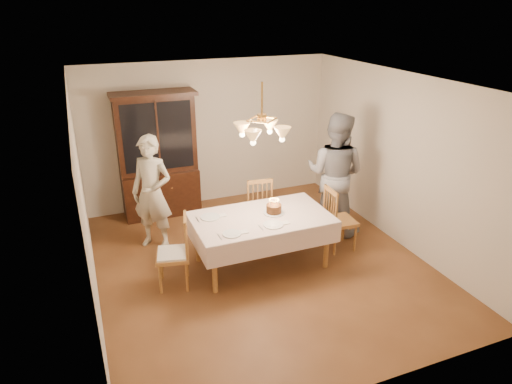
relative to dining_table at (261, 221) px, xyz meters
name	(u,v)px	position (x,y,z in m)	size (l,w,h in m)	color
ground	(261,264)	(0.00, 0.00, -0.68)	(5.00, 5.00, 0.00)	brown
room_shell	(262,160)	(0.00, 0.00, 0.90)	(5.00, 5.00, 5.00)	white
dining_table	(261,221)	(0.00, 0.00, 0.00)	(1.90, 1.10, 0.76)	#98612C
china_hutch	(158,157)	(-0.99, 2.25, 0.36)	(1.38, 0.54, 2.16)	black
chair_far_side	(257,208)	(0.30, 0.91, -0.24)	(0.49, 0.47, 1.00)	#98612C
chair_left_end	(173,255)	(-1.27, -0.06, -0.23)	(0.51, 0.52, 1.00)	#98612C
chair_right_end	(340,222)	(1.28, 0.00, -0.24)	(0.44, 0.46, 1.00)	#98612C
elderly_woman	(152,193)	(-1.30, 1.11, 0.20)	(0.64, 0.42, 1.76)	beige
adult_in_grey	(335,174)	(1.50, 0.58, 0.30)	(0.96, 0.75, 1.97)	slate
birthday_cake	(274,209)	(0.21, 0.04, 0.14)	(0.30, 0.30, 0.21)	white
place_setting_near_left	(233,234)	(-0.54, -0.34, 0.08)	(0.39, 0.24, 0.02)	white
place_setting_near_right	(274,225)	(0.06, -0.30, 0.08)	(0.42, 0.27, 0.02)	white
place_setting_far_left	(211,217)	(-0.66, 0.23, 0.08)	(0.42, 0.27, 0.02)	white
chandelier	(262,131)	(0.00, 0.00, 1.29)	(0.62, 0.62, 0.73)	#BF8C3F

